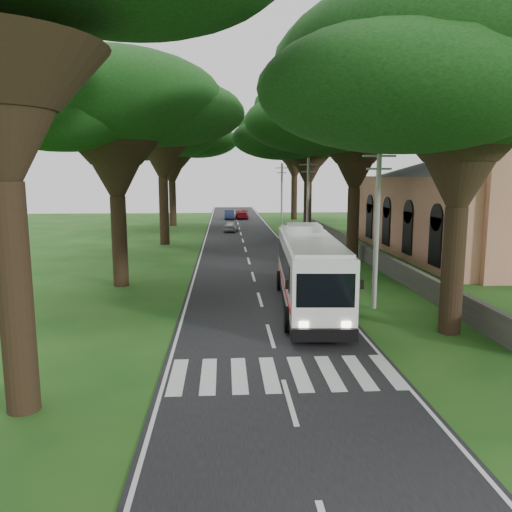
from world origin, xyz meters
The scene contains 20 objects.
ground centered at (0.00, 0.00, 0.00)m, with size 140.00×140.00×0.00m, color #184A15.
road centered at (0.00, 25.00, 0.01)m, with size 8.00×120.00×0.04m, color black.
crosswalk centered at (0.00, -2.00, 0.00)m, with size 8.00×3.00×0.01m, color silver.
property_wall centered at (9.00, 24.00, 0.60)m, with size 0.35×50.00×1.20m, color #383533.
church centered at (17.86, 21.55, 4.91)m, with size 14.00×24.00×11.60m.
pole_near centered at (5.50, 6.00, 4.18)m, with size 1.60×0.24×8.00m.
pole_mid centered at (5.50, 26.00, 4.18)m, with size 1.60×0.24×8.00m.
pole_far centered at (5.50, 46.00, 4.18)m, with size 1.60×0.24×8.00m.
tree_l_mida centered at (-8.00, 12.00, 10.56)m, with size 12.44×12.44×13.37m.
tree_l_midb centered at (-7.50, 30.00, 12.76)m, with size 12.75×12.75×15.70m.
tree_l_far centered at (-8.50, 48.00, 11.40)m, with size 14.21×14.21×14.54m.
tree_r_near centered at (7.50, 2.00, 10.51)m, with size 14.91×14.91×13.76m.
tree_r_mida centered at (8.00, 20.00, 11.27)m, with size 15.25×15.25×14.60m.
tree_r_midb centered at (7.50, 38.00, 11.42)m, with size 15.43×15.43×14.79m.
tree_r_far centered at (8.50, 56.00, 12.88)m, with size 13.34×13.34×15.92m.
coach_bus centered at (2.32, 6.45, 1.91)m, with size 3.43×12.19×3.55m.
distant_car_a centered at (-1.04, 40.26, 0.64)m, with size 1.43×3.55×1.21m, color #999A9E.
distant_car_b centered at (-1.08, 56.82, 0.72)m, with size 1.46×4.20×1.38m, color navy.
distant_car_c centered at (0.80, 57.52, 0.73)m, with size 1.97×4.84×1.40m, color maroon.
pedestrian centered at (-8.19, 12.91, 0.82)m, with size 0.60×0.39×1.64m, color black.
Camera 1 is at (-1.83, -17.51, 6.51)m, focal length 35.00 mm.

